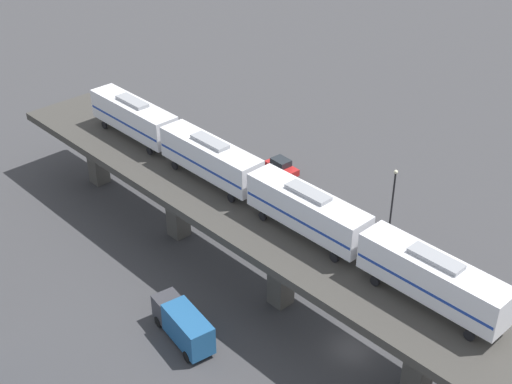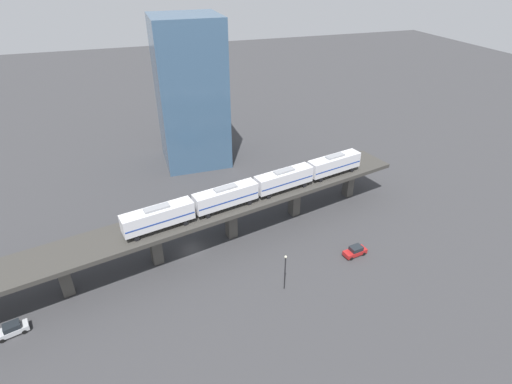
{
  "view_description": "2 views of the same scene",
  "coord_description": "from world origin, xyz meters",
  "px_view_note": "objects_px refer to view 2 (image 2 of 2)",
  "views": [
    {
      "loc": [
        29.72,
        34.04,
        43.08
      ],
      "look_at": [
        1.56,
        -13.22,
        9.22
      ],
      "focal_mm": 50.0,
      "sensor_mm": 36.0,
      "label": 1
    },
    {
      "loc": [
        -59.4,
        6.84,
        47.53
      ],
      "look_at": [
        1.56,
        -13.22,
        9.22
      ],
      "focal_mm": 28.0,
      "sensor_mm": 36.0,
      "label": 2
    }
  ],
  "objects_px": {
    "subway_train": "(256,187)",
    "street_car_silver": "(12,329)",
    "street_lamp": "(285,269)",
    "street_car_red": "(355,251)",
    "delivery_truck": "(220,203)",
    "office_tower": "(191,93)"
  },
  "relations": [
    {
      "from": "street_lamp",
      "to": "street_car_silver",
      "type": "bearing_deg",
      "value": 84.74
    },
    {
      "from": "street_car_red",
      "to": "street_car_silver",
      "type": "xyz_separation_m",
      "value": [
        -0.11,
        56.34,
        0.0
      ]
    },
    {
      "from": "street_lamp",
      "to": "office_tower",
      "type": "distance_m",
      "value": 54.65
    },
    {
      "from": "office_tower",
      "to": "street_car_red",
      "type": "bearing_deg",
      "value": -157.66
    },
    {
      "from": "subway_train",
      "to": "street_lamp",
      "type": "distance_m",
      "value": 17.48
    },
    {
      "from": "street_car_red",
      "to": "street_lamp",
      "type": "bearing_deg",
      "value": 104.05
    },
    {
      "from": "street_lamp",
      "to": "office_tower",
      "type": "relative_size",
      "value": 0.19
    },
    {
      "from": "subway_train",
      "to": "street_car_red",
      "type": "distance_m",
      "value": 21.62
    },
    {
      "from": "street_car_red",
      "to": "delivery_truck",
      "type": "xyz_separation_m",
      "value": [
        22.58,
        19.8,
        0.82
      ]
    },
    {
      "from": "subway_train",
      "to": "office_tower",
      "type": "relative_size",
      "value": 1.37
    },
    {
      "from": "subway_train",
      "to": "street_car_silver",
      "type": "distance_m",
      "value": 44.22
    },
    {
      "from": "street_car_red",
      "to": "street_lamp",
      "type": "distance_m",
      "value": 16.25
    },
    {
      "from": "delivery_truck",
      "to": "street_car_red",
      "type": "bearing_deg",
      "value": -138.75
    },
    {
      "from": "delivery_truck",
      "to": "office_tower",
      "type": "bearing_deg",
      "value": 0.53
    },
    {
      "from": "street_car_silver",
      "to": "office_tower",
      "type": "height_order",
      "value": "office_tower"
    },
    {
      "from": "subway_train",
      "to": "street_lamp",
      "type": "height_order",
      "value": "subway_train"
    },
    {
      "from": "street_lamp",
      "to": "street_car_red",
      "type": "bearing_deg",
      "value": -75.95
    },
    {
      "from": "subway_train",
      "to": "street_car_red",
      "type": "height_order",
      "value": "subway_train"
    },
    {
      "from": "street_car_red",
      "to": "delivery_truck",
      "type": "distance_m",
      "value": 30.04
    },
    {
      "from": "street_car_red",
      "to": "office_tower",
      "type": "relative_size",
      "value": 0.13
    },
    {
      "from": "subway_train",
      "to": "street_car_silver",
      "type": "xyz_separation_m",
      "value": [
        -12.6,
        41.35,
        -9.32
      ]
    },
    {
      "from": "street_car_red",
      "to": "office_tower",
      "type": "bearing_deg",
      "value": 22.34
    }
  ]
}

